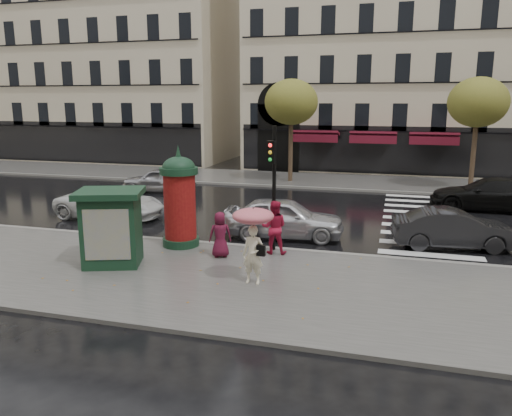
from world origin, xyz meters
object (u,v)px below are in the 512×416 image
(newsstand, at_px, (112,227))
(car_silver, at_px, (284,218))
(woman_red, at_px, (274,227))
(car_far_silver, at_px, (159,180))
(traffic_light, at_px, (273,176))
(car_darkgrey, at_px, (454,229))
(man_burgundy, at_px, (220,235))
(car_black, at_px, (489,194))
(car_white, at_px, (110,203))
(morris_column, at_px, (180,198))
(woman_umbrella, at_px, (253,233))

(newsstand, distance_m, car_silver, 6.80)
(woman_red, distance_m, car_far_silver, 13.91)
(traffic_light, relative_size, car_far_silver, 1.03)
(car_silver, distance_m, car_darkgrey, 6.31)
(woman_red, distance_m, newsstand, 5.39)
(man_burgundy, height_order, car_black, man_burgundy)
(car_silver, bearing_deg, car_white, 76.66)
(morris_column, height_order, car_far_silver, morris_column)
(car_darkgrey, height_order, car_white, car_darkgrey)
(car_black, bearing_deg, car_white, -66.68)
(morris_column, height_order, car_darkgrey, morris_column)
(car_white, bearing_deg, traffic_light, -110.24)
(car_darkgrey, bearing_deg, morris_column, 98.57)
(car_white, height_order, car_far_silver, car_far_silver)
(traffic_light, bearing_deg, woman_umbrella, -85.80)
(morris_column, xyz_separation_m, car_darkgrey, (9.60, 2.78, -1.17))
(woman_red, distance_m, morris_column, 3.61)
(car_white, bearing_deg, car_far_silver, 8.10)
(car_silver, height_order, car_darkgrey, car_silver)
(man_burgundy, distance_m, car_black, 14.90)
(man_burgundy, xyz_separation_m, car_darkgrey, (7.74, 3.68, -0.18))
(woman_umbrella, xyz_separation_m, morris_column, (-3.63, 3.01, 0.25))
(traffic_light, bearing_deg, woman_red, -69.37)
(car_darkgrey, height_order, car_far_silver, car_far_silver)
(woman_red, height_order, man_burgundy, woman_red)
(newsstand, distance_m, car_darkgrey, 12.09)
(car_silver, bearing_deg, car_black, -54.63)
(woman_umbrella, relative_size, car_far_silver, 0.54)
(man_burgundy, height_order, traffic_light, traffic_light)
(woman_red, bearing_deg, woman_umbrella, 86.09)
(car_silver, bearing_deg, morris_column, 120.72)
(man_burgundy, relative_size, car_darkgrey, 0.36)
(morris_column, distance_m, car_far_silver, 11.84)
(woman_red, bearing_deg, car_silver, -91.38)
(woman_umbrella, xyz_separation_m, car_white, (-8.73, 6.55, -0.94))
(morris_column, height_order, car_black, morris_column)
(woman_umbrella, bearing_deg, car_far_silver, 126.09)
(woman_umbrella, height_order, car_silver, woman_umbrella)
(car_silver, height_order, car_far_silver, car_silver)
(car_darkgrey, bearing_deg, car_black, -25.33)
(car_silver, bearing_deg, woman_red, 178.76)
(woman_umbrella, height_order, newsstand, newsstand)
(woman_red, distance_m, car_silver, 2.51)
(man_burgundy, bearing_deg, car_far_silver, -78.61)
(woman_red, height_order, car_silver, woman_red)
(car_darkgrey, bearing_deg, woman_red, 107.10)
(man_burgundy, bearing_deg, woman_umbrella, 106.18)
(car_white, bearing_deg, morris_column, -124.22)
(morris_column, xyz_separation_m, car_black, (11.93, 10.08, -1.08))
(car_darkgrey, bearing_deg, man_burgundy, 107.85)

